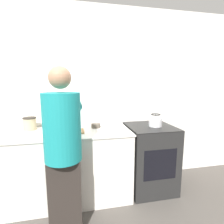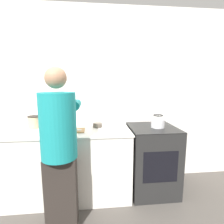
{
  "view_description": "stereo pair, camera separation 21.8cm",
  "coord_description": "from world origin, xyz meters",
  "px_view_note": "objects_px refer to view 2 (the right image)",
  "views": [
    {
      "loc": [
        -0.18,
        -1.88,
        1.51
      ],
      "look_at": [
        0.26,
        0.22,
        1.16
      ],
      "focal_mm": 28.0,
      "sensor_mm": 36.0,
      "label": 1
    },
    {
      "loc": [
        0.03,
        -1.92,
        1.51
      ],
      "look_at": [
        0.26,
        0.22,
        1.16
      ],
      "focal_mm": 28.0,
      "sensor_mm": 36.0,
      "label": 2
    }
  ],
  "objects_px": {
    "knife": "(74,130)",
    "kettle": "(158,122)",
    "bowl_prep": "(97,125)",
    "cutting_board": "(71,130)",
    "person": "(59,145)",
    "canister_jar": "(34,122)",
    "oven": "(152,159)"
  },
  "relations": [
    {
      "from": "person",
      "to": "canister_jar",
      "type": "relative_size",
      "value": 9.94
    },
    {
      "from": "cutting_board",
      "to": "kettle",
      "type": "distance_m",
      "value": 1.16
    },
    {
      "from": "knife",
      "to": "canister_jar",
      "type": "distance_m",
      "value": 0.6
    },
    {
      "from": "cutting_board",
      "to": "canister_jar",
      "type": "height_order",
      "value": "canister_jar"
    },
    {
      "from": "oven",
      "to": "kettle",
      "type": "relative_size",
      "value": 5.14
    },
    {
      "from": "oven",
      "to": "kettle",
      "type": "xyz_separation_m",
      "value": [
        0.06,
        -0.02,
        0.53
      ]
    },
    {
      "from": "person",
      "to": "bowl_prep",
      "type": "distance_m",
      "value": 0.77
    },
    {
      "from": "bowl_prep",
      "to": "cutting_board",
      "type": "bearing_deg",
      "value": -154.81
    },
    {
      "from": "kettle",
      "to": "bowl_prep",
      "type": "relative_size",
      "value": 1.43
    },
    {
      "from": "oven",
      "to": "canister_jar",
      "type": "bearing_deg",
      "value": 173.58
    },
    {
      "from": "kettle",
      "to": "canister_jar",
      "type": "bearing_deg",
      "value": 173.06
    },
    {
      "from": "person",
      "to": "knife",
      "type": "bearing_deg",
      "value": 79.3
    },
    {
      "from": "oven",
      "to": "kettle",
      "type": "distance_m",
      "value": 0.54
    },
    {
      "from": "person",
      "to": "canister_jar",
      "type": "bearing_deg",
      "value": 122.99
    },
    {
      "from": "person",
      "to": "kettle",
      "type": "distance_m",
      "value": 1.31
    },
    {
      "from": "cutting_board",
      "to": "kettle",
      "type": "height_order",
      "value": "kettle"
    },
    {
      "from": "person",
      "to": "cutting_board",
      "type": "relative_size",
      "value": 4.74
    },
    {
      "from": "cutting_board",
      "to": "oven",
      "type": "bearing_deg",
      "value": 1.96
    },
    {
      "from": "person",
      "to": "bowl_prep",
      "type": "relative_size",
      "value": 13.23
    },
    {
      "from": "oven",
      "to": "cutting_board",
      "type": "xyz_separation_m",
      "value": [
        -1.1,
        -0.04,
        0.46
      ]
    },
    {
      "from": "knife",
      "to": "kettle",
      "type": "xyz_separation_m",
      "value": [
        1.12,
        0.04,
        0.07
      ]
    },
    {
      "from": "person",
      "to": "bowl_prep",
      "type": "xyz_separation_m",
      "value": [
        0.39,
        0.66,
        0.04
      ]
    },
    {
      "from": "knife",
      "to": "canister_jar",
      "type": "bearing_deg",
      "value": 165.44
    },
    {
      "from": "oven",
      "to": "knife",
      "type": "distance_m",
      "value": 1.16
    },
    {
      "from": "bowl_prep",
      "to": "canister_jar",
      "type": "relative_size",
      "value": 0.75
    },
    {
      "from": "cutting_board",
      "to": "canister_jar",
      "type": "relative_size",
      "value": 2.1
    },
    {
      "from": "knife",
      "to": "canister_jar",
      "type": "height_order",
      "value": "canister_jar"
    },
    {
      "from": "person",
      "to": "oven",
      "type": "bearing_deg",
      "value": 24.79
    },
    {
      "from": "knife",
      "to": "canister_jar",
      "type": "relative_size",
      "value": 1.12
    },
    {
      "from": "cutting_board",
      "to": "person",
      "type": "bearing_deg",
      "value": -95.68
    },
    {
      "from": "cutting_board",
      "to": "knife",
      "type": "height_order",
      "value": "knife"
    },
    {
      "from": "cutting_board",
      "to": "kettle",
      "type": "relative_size",
      "value": 1.96
    }
  ]
}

